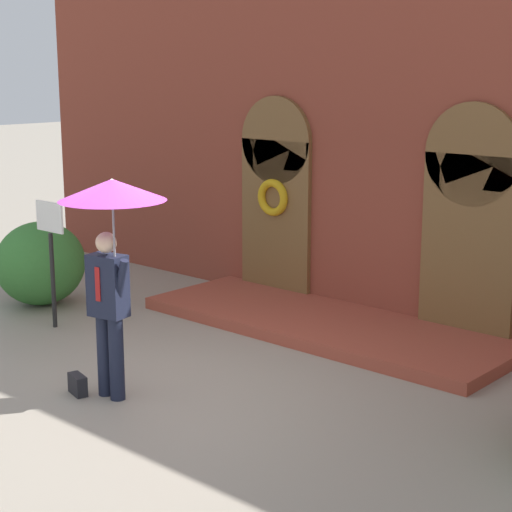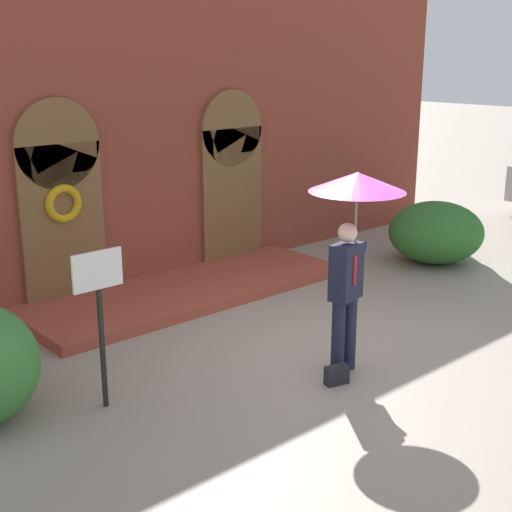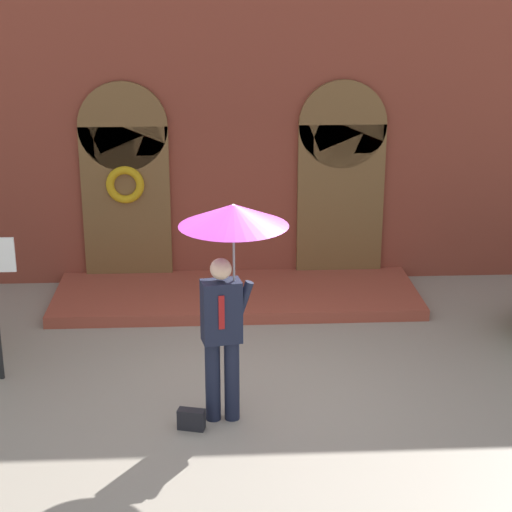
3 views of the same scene
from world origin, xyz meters
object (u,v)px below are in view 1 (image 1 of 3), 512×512
object	(u,v)px
shrub_left	(40,263)
sign_post	(51,243)
handbag	(78,385)
person_with_umbrella	(111,222)

from	to	relation	value
shrub_left	sign_post	bearing A→B (deg)	-26.83
handbag	shrub_left	size ratio (longest dim) A/B	0.21
person_with_umbrella	handbag	bearing A→B (deg)	-154.97
person_with_umbrella	sign_post	bearing A→B (deg)	157.79
person_with_umbrella	sign_post	world-z (taller)	person_with_umbrella
handbag	shrub_left	distance (m)	3.87
handbag	sign_post	world-z (taller)	sign_post
shrub_left	person_with_umbrella	bearing A→B (deg)	-23.61
handbag	sign_post	bearing A→B (deg)	165.00
handbag	sign_post	xyz separation A→B (m)	(-2.24, 1.29, 1.05)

